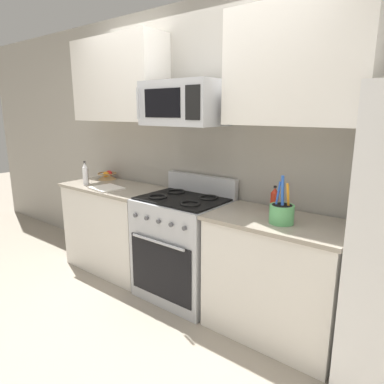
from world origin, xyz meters
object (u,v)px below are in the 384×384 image
(cutting_board, at_px, (107,188))
(bottle_soy, at_px, (85,174))
(utensil_crock, at_px, (282,213))
(fruit_basket, at_px, (107,175))
(microwave, at_px, (184,103))
(bottle_vinegar, at_px, (85,174))
(range_oven, at_px, (183,247))
(bottle_hot_sauce, at_px, (274,199))

(cutting_board, bearing_deg, bottle_soy, 173.88)
(utensil_crock, xyz_separation_m, fruit_basket, (-2.21, 0.26, -0.03))
(microwave, bearing_deg, bottle_vinegar, -171.54)
(microwave, bearing_deg, bottle_soy, -174.47)
(range_oven, height_order, utensil_crock, utensil_crock)
(fruit_basket, height_order, cutting_board, fruit_basket)
(microwave, bearing_deg, cutting_board, -169.16)
(cutting_board, bearing_deg, range_oven, 9.19)
(bottle_vinegar, distance_m, bottle_soy, 0.09)
(cutting_board, bearing_deg, bottle_hot_sauce, 10.93)
(bottle_vinegar, height_order, bottle_soy, bottle_vinegar)
(range_oven, height_order, microwave, microwave)
(range_oven, distance_m, bottle_vinegar, 1.32)
(fruit_basket, height_order, bottle_soy, bottle_soy)
(cutting_board, bearing_deg, utensil_crock, 2.09)
(microwave, relative_size, bottle_hot_sauce, 3.48)
(utensil_crock, distance_m, cutting_board, 1.81)
(utensil_crock, bearing_deg, bottle_soy, -179.40)
(microwave, height_order, bottle_hot_sauce, microwave)
(cutting_board, height_order, bottle_vinegar, bottle_vinegar)
(bottle_hot_sauce, height_order, bottle_vinegar, bottle_vinegar)
(microwave, height_order, utensil_crock, microwave)
(microwave, bearing_deg, bottle_hot_sauce, 11.03)
(microwave, distance_m, bottle_vinegar, 1.39)
(range_oven, bearing_deg, bottle_soy, -175.62)
(bottle_vinegar, bearing_deg, cutting_board, 2.01)
(range_oven, distance_m, microwave, 1.25)
(utensil_crock, xyz_separation_m, cutting_board, (-1.81, -0.07, -0.06))
(fruit_basket, relative_size, cutting_board, 0.70)
(range_oven, relative_size, utensil_crock, 3.28)
(bottle_vinegar, bearing_deg, microwave, 8.46)
(microwave, bearing_deg, fruit_basket, 172.97)
(bottle_vinegar, relative_size, bottle_soy, 1.18)
(range_oven, height_order, bottle_soy, bottle_soy)
(fruit_basket, bearing_deg, bottle_vinegar, -78.34)
(microwave, bearing_deg, utensil_crock, -6.03)
(microwave, relative_size, bottle_vinegar, 2.75)
(utensil_crock, height_order, bottle_hot_sauce, utensil_crock)
(range_oven, xyz_separation_m, bottle_soy, (-1.27, -0.10, 0.53))
(utensil_crock, xyz_separation_m, bottle_vinegar, (-2.14, -0.08, 0.04))
(range_oven, distance_m, utensil_crock, 1.08)
(microwave, distance_m, utensil_crock, 1.20)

